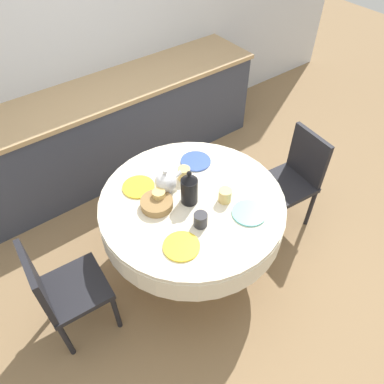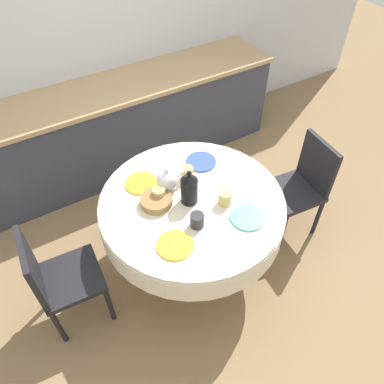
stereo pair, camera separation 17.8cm
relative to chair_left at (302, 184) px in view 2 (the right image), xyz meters
The scene contains 17 objects.
ground_plane 1.10m from the chair_left, behind, with size 12.00×12.00×0.00m, color #8E704C.
wall_back 2.26m from the chair_left, 117.65° to the left, with size 7.00×0.05×2.60m.
kitchen_counter 1.82m from the chair_left, 122.55° to the left, with size 3.24×0.64×0.89m.
dining_table 0.99m from the chair_left, behind, with size 1.29×1.29×0.74m.
chair_left is the anchor object (origin of this frame).
chair_right 1.97m from the chair_left, behind, with size 0.43×0.43×0.88m.
plate_near_left 1.30m from the chair_left, behind, with size 0.23×0.23×0.01m, color yellow.
cup_near_left 1.11m from the chair_left, behind, with size 0.09×0.09×0.10m, color #28282D.
plate_near_right 0.83m from the chair_left, 163.61° to the right, with size 0.23×0.23×0.01m, color #60BCB7.
cup_near_right 0.86m from the chair_left, behind, with size 0.09×0.09×0.10m, color #DBB766.
plate_far_left 1.31m from the chair_left, 160.53° to the left, with size 0.23×0.23×0.01m, color yellow.
cup_far_left 1.23m from the chair_left, 169.00° to the left, with size 0.09×0.09×0.10m, color #DBB766.
plate_far_right 0.87m from the chair_left, 150.75° to the left, with size 0.23×0.23×0.01m, color #3856AD.
cup_far_right 1.00m from the chair_left, 160.93° to the left, with size 0.09×0.09×0.10m, color #DBB766.
coffee_carafe 1.07m from the chair_left, behind, with size 0.12×0.12×0.27m.
teapot 1.16m from the chair_left, 165.16° to the left, with size 0.21×0.15×0.20m.
bread_basket 1.25m from the chair_left, behind, with size 0.22×0.22×0.06m, color olive.
Camera 2 is at (-0.90, -1.49, 2.61)m, focal length 35.00 mm.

